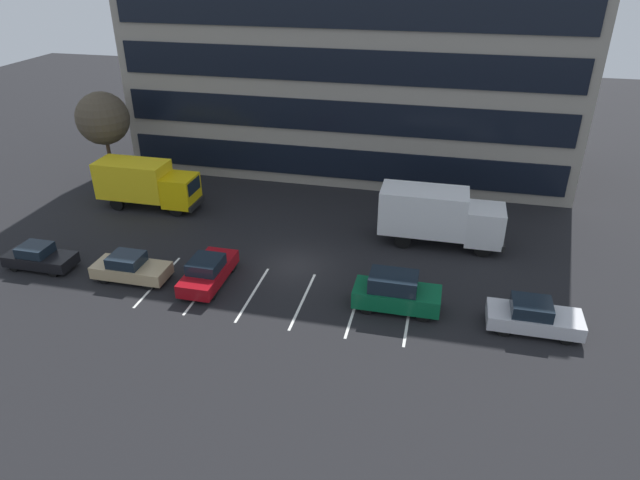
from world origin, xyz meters
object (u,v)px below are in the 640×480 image
sedan_tan (131,268)px  box_truck_white (439,215)px  box_truck_yellow_all (146,182)px  sedan_silver (533,317)px  suv_forest (396,292)px  sedan_black (39,257)px  bare_tree (103,119)px  sedan_maroon (208,271)px

sedan_tan → box_truck_white: bearing=26.5°
box_truck_yellow_all → sedan_tan: size_ratio=1.70×
sedan_silver → suv_forest: bearing=177.6°
suv_forest → sedan_black: bearing=-178.5°
suv_forest → sedan_silver: 6.73m
sedan_silver → bare_tree: bare_tree is taller
suv_forest → sedan_maroon: (-10.36, 0.09, -0.21)m
sedan_silver → sedan_maroon: (-17.08, 0.37, 0.00)m
box_truck_white → suv_forest: size_ratio=1.73×
box_truck_white → sedan_silver: (5.00, -8.01, -1.24)m
box_truck_white → sedan_black: bearing=-159.6°
sedan_black → sedan_silver: size_ratio=0.90×
sedan_black → sedan_tan: 5.82m
bare_tree → sedan_silver: bearing=-21.8°
sedan_black → sedan_tan: sedan_tan is taller
sedan_black → bare_tree: bearing=102.2°
box_truck_white → sedan_silver: bearing=-58.0°
sedan_silver → bare_tree: (-29.96, 12.00, 4.56)m
box_truck_yellow_all → suv_forest: 20.56m
sedan_tan → sedan_maroon: bearing=7.6°
sedan_silver → sedan_maroon: 17.09m
box_truck_yellow_all → bare_tree: bare_tree is taller
sedan_tan → sedan_silver: bearing=0.6°
sedan_silver → sedan_maroon: size_ratio=0.99×
sedan_silver → sedan_tan: sedan_silver is taller
box_truck_yellow_all → sedan_silver: (25.35, -8.94, -1.12)m
box_truck_yellow_all → bare_tree: size_ratio=0.99×
sedan_maroon → bare_tree: bare_tree is taller
suv_forest → sedan_maroon: suv_forest is taller
suv_forest → sedan_black: size_ratio=1.10×
suv_forest → sedan_tan: suv_forest is taller
suv_forest → sedan_silver: suv_forest is taller
box_truck_yellow_all → sedan_silver: 26.90m
sedan_tan → bare_tree: bearing=124.7°
box_truck_white → bare_tree: bearing=170.9°
bare_tree → sedan_black: bearing=-77.8°
box_truck_white → sedan_tan: bearing=-153.5°
box_truck_yellow_all → sedan_black: 9.49m
box_truck_white → sedan_silver: box_truck_white is taller
sedan_silver → sedan_tan: (-21.49, -0.21, -0.04)m
sedan_black → bare_tree: bare_tree is taller
suv_forest → bare_tree: size_ratio=0.61×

